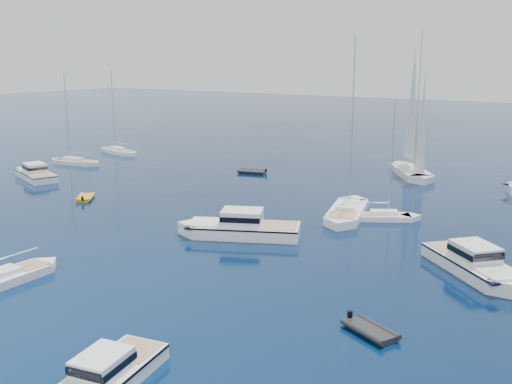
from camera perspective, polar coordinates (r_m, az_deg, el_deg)
ground at (r=47.83m, az=-19.83°, el=-7.32°), size 400.00×400.00×0.00m
motor_cruiser_right at (r=47.73m, az=20.32°, el=-7.40°), size 10.46×10.02×2.91m
motor_cruiser_centre at (r=53.94m, az=-1.59°, el=-4.26°), size 12.46×8.41×3.16m
motor_cruiser_far_l at (r=84.44m, az=-20.48°, el=1.21°), size 10.82×6.52×2.72m
sailboat_fore at (r=46.73m, az=-23.13°, el=-8.08°), size 2.56×9.73×14.29m
sailboat_mid_r at (r=61.37m, az=8.75°, el=-2.28°), size 6.48×12.97×18.45m
sailboat_mid_l at (r=93.98m, az=-17.01°, el=2.57°), size 9.76×3.75×13.98m
sailboat_centre at (r=60.52m, az=11.89°, el=-2.62°), size 8.32×6.05×12.27m
sailboat_sails_r at (r=84.02m, az=14.67°, el=1.55°), size 10.69×13.29×20.12m
sailboat_far_l at (r=102.64m, az=-13.08°, el=3.63°), size 10.03×4.47×14.28m
tender_yellow at (r=70.41m, az=-16.09°, el=-0.68°), size 3.87×4.09×0.95m
tender_grey_near at (r=36.40m, az=10.91°, el=-13.25°), size 4.12×3.34×0.95m
tender_grey_far at (r=82.91m, az=-0.37°, el=1.83°), size 4.47×3.17×0.95m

